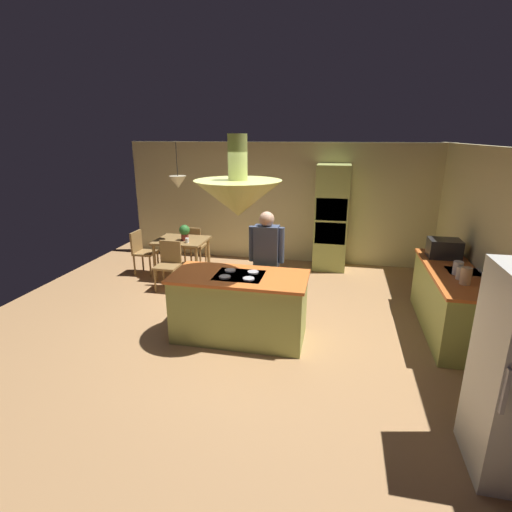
{
  "coord_description": "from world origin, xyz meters",
  "views": [
    {
      "loc": [
        1.25,
        -4.92,
        2.7
      ],
      "look_at": [
        0.1,
        0.4,
        1.0
      ],
      "focal_mm": 27.39,
      "sensor_mm": 36.0,
      "label": 1
    }
  ],
  "objects_px": {
    "chair_by_back_wall": "(194,244)",
    "chair_at_corner": "(142,249)",
    "canister_sugar": "(462,273)",
    "canister_tea": "(458,268)",
    "canister_flour": "(466,276)",
    "microwave_on_counter": "(444,248)",
    "cup_on_table": "(187,240)",
    "oven_tower": "(331,218)",
    "person_at_island": "(266,258)",
    "chair_facing_island": "(169,262)",
    "kitchen_island": "(240,306)",
    "dining_table": "(182,245)",
    "potted_plant_on_table": "(185,232)"
  },
  "relations": [
    {
      "from": "canister_flour",
      "to": "canister_tea",
      "type": "relative_size",
      "value": 1.2
    },
    {
      "from": "oven_tower",
      "to": "chair_by_back_wall",
      "type": "relative_size",
      "value": 2.46
    },
    {
      "from": "kitchen_island",
      "to": "chair_at_corner",
      "type": "bearing_deg",
      "value": 140.66
    },
    {
      "from": "potted_plant_on_table",
      "to": "canister_tea",
      "type": "xyz_separation_m",
      "value": [
        4.45,
        -1.42,
        0.07
      ]
    },
    {
      "from": "cup_on_table",
      "to": "canister_tea",
      "type": "relative_size",
      "value": 0.5
    },
    {
      "from": "kitchen_island",
      "to": "canister_sugar",
      "type": "bearing_deg",
      "value": 9.21
    },
    {
      "from": "person_at_island",
      "to": "oven_tower",
      "type": "bearing_deg",
      "value": 71.13
    },
    {
      "from": "dining_table",
      "to": "potted_plant_on_table",
      "type": "bearing_deg",
      "value": -23.81
    },
    {
      "from": "person_at_island",
      "to": "canister_sugar",
      "type": "bearing_deg",
      "value": -5.48
    },
    {
      "from": "chair_facing_island",
      "to": "cup_on_table",
      "type": "bearing_deg",
      "value": 64.78
    },
    {
      "from": "kitchen_island",
      "to": "chair_facing_island",
      "type": "height_order",
      "value": "kitchen_island"
    },
    {
      "from": "cup_on_table",
      "to": "canister_sugar",
      "type": "height_order",
      "value": "canister_sugar"
    },
    {
      "from": "oven_tower",
      "to": "chair_by_back_wall",
      "type": "distance_m",
      "value": 2.9
    },
    {
      "from": "chair_by_back_wall",
      "to": "cup_on_table",
      "type": "xyz_separation_m",
      "value": [
        0.2,
        -0.82,
        0.3
      ]
    },
    {
      "from": "chair_facing_island",
      "to": "potted_plant_on_table",
      "type": "relative_size",
      "value": 2.9
    },
    {
      "from": "chair_by_back_wall",
      "to": "chair_at_corner",
      "type": "height_order",
      "value": "same"
    },
    {
      "from": "chair_at_corner",
      "to": "kitchen_island",
      "type": "bearing_deg",
      "value": -129.34
    },
    {
      "from": "dining_table",
      "to": "chair_facing_island",
      "type": "xyz_separation_m",
      "value": [
        0.0,
        -0.62,
        -0.14
      ]
    },
    {
      "from": "kitchen_island",
      "to": "dining_table",
      "type": "bearing_deg",
      "value": 128.99
    },
    {
      "from": "oven_tower",
      "to": "canister_flour",
      "type": "distance_m",
      "value": 3.44
    },
    {
      "from": "kitchen_island",
      "to": "canister_sugar",
      "type": "distance_m",
      "value": 2.93
    },
    {
      "from": "chair_by_back_wall",
      "to": "potted_plant_on_table",
      "type": "xyz_separation_m",
      "value": [
        0.09,
        -0.66,
        0.42
      ]
    },
    {
      "from": "person_at_island",
      "to": "chair_at_corner",
      "type": "xyz_separation_m",
      "value": [
        -2.8,
        1.39,
        -0.44
      ]
    },
    {
      "from": "oven_tower",
      "to": "microwave_on_counter",
      "type": "bearing_deg",
      "value": -46.28
    },
    {
      "from": "cup_on_table",
      "to": "canister_tea",
      "type": "distance_m",
      "value": 4.52
    },
    {
      "from": "microwave_on_counter",
      "to": "oven_tower",
      "type": "bearing_deg",
      "value": 133.72
    },
    {
      "from": "cup_on_table",
      "to": "canister_sugar",
      "type": "xyz_separation_m",
      "value": [
        4.34,
        -1.44,
        0.19
      ]
    },
    {
      "from": "canister_flour",
      "to": "chair_facing_island",
      "type": "bearing_deg",
      "value": 165.22
    },
    {
      "from": "oven_tower",
      "to": "chair_by_back_wall",
      "type": "xyz_separation_m",
      "value": [
        -2.8,
        -0.52,
        -0.57
      ]
    },
    {
      "from": "chair_facing_island",
      "to": "chair_by_back_wall",
      "type": "xyz_separation_m",
      "value": [
        0.0,
        1.24,
        0.0
      ]
    },
    {
      "from": "chair_facing_island",
      "to": "canister_sugar",
      "type": "height_order",
      "value": "canister_sugar"
    },
    {
      "from": "person_at_island",
      "to": "potted_plant_on_table",
      "type": "bearing_deg",
      "value": 143.78
    },
    {
      "from": "chair_facing_island",
      "to": "cup_on_table",
      "type": "height_order",
      "value": "chair_facing_island"
    },
    {
      "from": "dining_table",
      "to": "canister_tea",
      "type": "distance_m",
      "value": 4.78
    },
    {
      "from": "chair_by_back_wall",
      "to": "potted_plant_on_table",
      "type": "height_order",
      "value": "potted_plant_on_table"
    },
    {
      "from": "chair_facing_island",
      "to": "canister_flour",
      "type": "relative_size",
      "value": 4.01
    },
    {
      "from": "oven_tower",
      "to": "dining_table",
      "type": "distance_m",
      "value": 3.05
    },
    {
      "from": "person_at_island",
      "to": "potted_plant_on_table",
      "type": "xyz_separation_m",
      "value": [
        -1.84,
        1.35,
        -0.01
      ]
    },
    {
      "from": "chair_facing_island",
      "to": "chair_at_corner",
      "type": "height_order",
      "value": "same"
    },
    {
      "from": "oven_tower",
      "to": "canister_sugar",
      "type": "height_order",
      "value": "oven_tower"
    },
    {
      "from": "canister_tea",
      "to": "microwave_on_counter",
      "type": "xyz_separation_m",
      "value": [
        0.0,
        0.78,
        0.05
      ]
    },
    {
      "from": "canister_flour",
      "to": "microwave_on_counter",
      "type": "distance_m",
      "value": 1.14
    },
    {
      "from": "person_at_island",
      "to": "chair_at_corner",
      "type": "height_order",
      "value": "person_at_island"
    },
    {
      "from": "oven_tower",
      "to": "chair_at_corner",
      "type": "distance_m",
      "value": 3.88
    },
    {
      "from": "canister_flour",
      "to": "chair_at_corner",
      "type": "bearing_deg",
      "value": 161.38
    },
    {
      "from": "person_at_island",
      "to": "chair_facing_island",
      "type": "bearing_deg",
      "value": 158.35
    },
    {
      "from": "dining_table",
      "to": "potted_plant_on_table",
      "type": "height_order",
      "value": "potted_plant_on_table"
    },
    {
      "from": "canister_sugar",
      "to": "canister_tea",
      "type": "bearing_deg",
      "value": 90.0
    },
    {
      "from": "canister_sugar",
      "to": "canister_tea",
      "type": "height_order",
      "value": "canister_tea"
    },
    {
      "from": "kitchen_island",
      "to": "chair_facing_island",
      "type": "bearing_deg",
      "value": 138.99
    }
  ]
}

